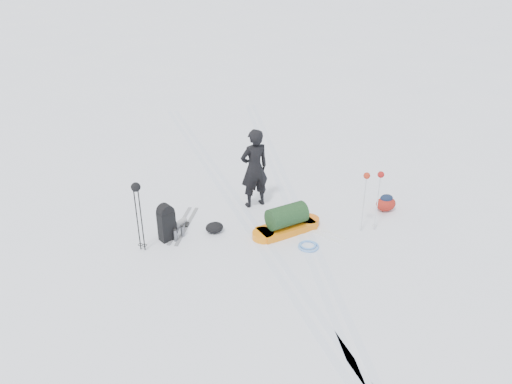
% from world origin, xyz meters
% --- Properties ---
extents(ground, '(200.00, 200.00, 0.00)m').
position_xyz_m(ground, '(0.00, 0.00, 0.00)').
color(ground, white).
rests_on(ground, ground).
extents(snow_hill_backdrop, '(359.50, 192.00, 162.45)m').
position_xyz_m(snow_hill_backdrop, '(62.69, 84.02, -69.02)').
color(snow_hill_backdrop, white).
rests_on(snow_hill_backdrop, ground).
extents(ski_tracks, '(3.38, 17.97, 0.01)m').
position_xyz_m(ski_tracks, '(0.61, 0.88, 0.00)').
color(ski_tracks, silver).
rests_on(ski_tracks, ground).
extents(skier, '(0.79, 0.60, 1.95)m').
position_xyz_m(skier, '(0.34, 1.07, 0.97)').
color(skier, black).
rests_on(skier, ground).
extents(pulk_sled, '(1.74, 0.87, 0.64)m').
position_xyz_m(pulk_sled, '(0.69, -0.32, 0.25)').
color(pulk_sled, orange).
rests_on(pulk_sled, ground).
extents(expedition_rucksack, '(0.72, 0.84, 0.85)m').
position_xyz_m(expedition_rucksack, '(-1.84, 0.13, 0.39)').
color(expedition_rucksack, black).
rests_on(expedition_rucksack, ground).
extents(ski_poles_black, '(0.22, 0.19, 1.55)m').
position_xyz_m(ski_poles_black, '(-2.43, -0.19, 1.27)').
color(ski_poles_black, black).
rests_on(ski_poles_black, ground).
extents(ski_poles_silver, '(0.45, 0.18, 1.43)m').
position_xyz_m(ski_poles_silver, '(2.44, -0.77, 1.19)').
color(ski_poles_silver, silver).
rests_on(ski_poles_silver, ground).
extents(touring_skis_grey, '(0.93, 1.63, 0.06)m').
position_xyz_m(touring_skis_grey, '(-1.47, 0.55, 0.01)').
color(touring_skis_grey, gray).
rests_on(touring_skis_grey, ground).
extents(touring_skis_white, '(1.25, 1.75, 0.07)m').
position_xyz_m(touring_skis_white, '(1.22, -0.25, 0.02)').
color(touring_skis_white, silver).
rests_on(touring_skis_white, ground).
extents(rope_coil, '(0.58, 0.58, 0.05)m').
position_xyz_m(rope_coil, '(0.93, -1.04, 0.03)').
color(rope_coil, '#5B93DE').
rests_on(rope_coil, ground).
extents(small_daypack, '(0.53, 0.42, 0.42)m').
position_xyz_m(small_daypack, '(3.27, -0.05, 0.20)').
color(small_daypack, maroon).
rests_on(small_daypack, ground).
extents(thermos_pair, '(0.25, 0.23, 0.30)m').
position_xyz_m(thermos_pair, '(-1.64, 0.03, 0.14)').
color(thermos_pair, slate).
rests_on(thermos_pair, ground).
extents(stuff_sack, '(0.48, 0.43, 0.25)m').
position_xyz_m(stuff_sack, '(-0.85, 0.08, 0.12)').
color(stuff_sack, black).
rests_on(stuff_sack, ground).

